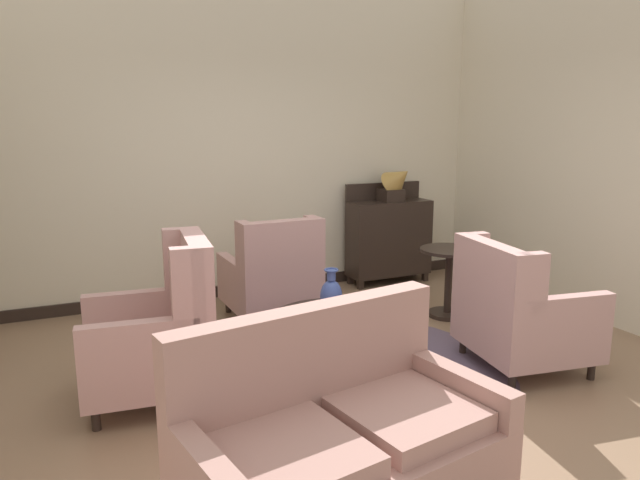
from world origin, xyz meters
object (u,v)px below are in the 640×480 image
object	(u,v)px
side_table	(449,275)
gramophone	(397,182)
coffee_table	(334,326)
porcelain_vase	(331,295)
settee	(339,436)
sideboard	(389,237)
armchair_far_left	(160,334)
armchair_near_window	(518,314)
armchair_near_sideboard	(273,278)

from	to	relation	value
side_table	gramophone	bearing A→B (deg)	83.02
coffee_table	porcelain_vase	distance (m)	0.23
porcelain_vase	settee	distance (m)	1.62
coffee_table	gramophone	distance (m)	2.73
sideboard	gramophone	bearing A→B (deg)	-61.72
sideboard	porcelain_vase	bearing A→B (deg)	-130.14
coffee_table	gramophone	size ratio (longest dim) A/B	1.97
porcelain_vase	armchair_far_left	world-z (taller)	armchair_far_left
armchair_near_window	side_table	xyz separation A→B (m)	(0.25, 1.21, -0.02)
armchair_far_left	armchair_near_window	xyz separation A→B (m)	(2.56, -0.59, -0.04)
armchair_far_left	armchair_near_window	bearing A→B (deg)	82.95
settee	gramophone	size ratio (longest dim) A/B	3.38
armchair_near_window	armchair_far_left	bearing A→B (deg)	85.60
coffee_table	side_table	size ratio (longest dim) A/B	1.42
settee	armchair_far_left	size ratio (longest dim) A/B	1.46
sideboard	settee	bearing A→B (deg)	-123.99
armchair_near_sideboard	settee	bearing A→B (deg)	75.05
sideboard	coffee_table	bearing A→B (deg)	-129.59
armchair_far_left	side_table	bearing A→B (deg)	108.32
side_table	sideboard	world-z (taller)	sideboard
side_table	armchair_near_window	bearing A→B (deg)	-101.82
gramophone	armchair_near_sideboard	bearing A→B (deg)	-159.23
settee	armchair_near_window	distance (m)	2.21
side_table	gramophone	distance (m)	1.45
gramophone	settee	bearing A→B (deg)	-125.17
porcelain_vase	gramophone	distance (m)	2.65
porcelain_vase	settee	xyz separation A→B (m)	(-0.66, -1.47, -0.20)
gramophone	porcelain_vase	bearing A→B (deg)	-132.12
coffee_table	sideboard	distance (m)	2.64
settee	side_table	size ratio (longest dim) A/B	2.44
coffee_table	armchair_near_sideboard	xyz separation A→B (m)	(-0.02, 1.29, 0.05)
side_table	armchair_near_sideboard	bearing A→B (deg)	161.05
armchair_far_left	sideboard	size ratio (longest dim) A/B	0.96
coffee_table	armchair_near_window	bearing A→B (deg)	-19.63
armchair_near_sideboard	sideboard	bearing A→B (deg)	-157.91
settee	armchair_near_sideboard	xyz separation A→B (m)	(0.65, 2.73, 0.02)
porcelain_vase	armchair_far_left	xyz separation A→B (m)	(-1.23, 0.09, -0.14)
armchair_near_sideboard	gramophone	distance (m)	2.01
porcelain_vase	armchair_near_sideboard	bearing A→B (deg)	90.42
armchair_far_left	sideboard	bearing A→B (deg)	129.16
porcelain_vase	settee	size ratio (longest dim) A/B	0.22
armchair_far_left	gramophone	xyz separation A→B (m)	(2.96, 1.83, 0.72)
coffee_table	sideboard	bearing A→B (deg)	50.41
settee	sideboard	bearing A→B (deg)	46.16
armchair_far_left	coffee_table	bearing A→B (deg)	90.49
armchair_near_sideboard	sideboard	size ratio (longest dim) A/B	0.87
coffee_table	armchair_near_window	xyz separation A→B (m)	(1.32, -0.47, 0.06)
armchair_near_sideboard	side_table	bearing A→B (deg)	159.42
side_table	sideboard	distance (m)	1.30
porcelain_vase	armchair_far_left	bearing A→B (deg)	175.89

